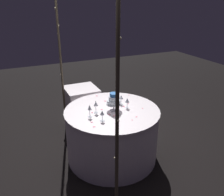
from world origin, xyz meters
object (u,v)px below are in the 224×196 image
(tiered_cake, at_px, (114,100))
(wine_glass_3, at_px, (96,104))
(wine_glass_0, at_px, (121,97))
(wine_glass_4, at_px, (90,108))
(decorative_arch, at_px, (80,61))
(wine_glass_2, at_px, (102,113))
(wine_glass_1, at_px, (127,101))
(side_table, at_px, (82,108))
(main_table, at_px, (112,134))

(tiered_cake, xyz_separation_m, wine_glass_3, (0.03, 0.26, -0.02))
(wine_glass_0, relative_size, wine_glass_4, 0.82)
(decorative_arch, bearing_deg, wine_glass_2, -142.74)
(decorative_arch, relative_size, wine_glass_1, 15.36)
(wine_glass_0, bearing_deg, wine_glass_2, 129.35)
(side_table, xyz_separation_m, wine_glass_2, (-1.30, 0.12, 0.51))
(main_table, distance_m, wine_glass_0, 0.56)
(wine_glass_0, distance_m, wine_glass_3, 0.47)
(wine_glass_3, bearing_deg, main_table, -92.43)
(side_table, bearing_deg, decorative_arch, 163.42)
(main_table, height_order, wine_glass_0, wine_glass_0)
(decorative_arch, height_order, wine_glass_1, decorative_arch)
(wine_glass_0, bearing_deg, tiered_cake, 128.54)
(side_table, xyz_separation_m, wine_glass_0, (-0.92, -0.34, 0.51))
(main_table, relative_size, wine_glass_4, 7.76)
(wine_glass_1, bearing_deg, tiered_cake, 89.79)
(tiered_cake, bearing_deg, decorative_arch, 87.12)
(main_table, height_order, tiered_cake, tiered_cake)
(main_table, xyz_separation_m, wine_glass_1, (-0.02, -0.23, 0.51))
(main_table, relative_size, wine_glass_3, 7.48)
(main_table, bearing_deg, decorative_arch, 90.13)
(side_table, distance_m, wine_glass_3, 1.18)
(decorative_arch, xyz_separation_m, side_table, (1.05, -0.31, -1.16))
(side_table, distance_m, wine_glass_1, 1.25)
(wine_glass_4, bearing_deg, wine_glass_1, -85.46)
(side_table, bearing_deg, wine_glass_0, -159.83)
(tiered_cake, height_order, wine_glass_4, tiered_cake)
(wine_glass_0, distance_m, wine_glass_1, 0.16)
(wine_glass_3, bearing_deg, wine_glass_4, 124.68)
(decorative_arch, xyz_separation_m, main_table, (0.00, -0.44, -1.16))
(wine_glass_0, xyz_separation_m, wine_glass_2, (-0.38, 0.46, 0.00))
(wine_glass_0, bearing_deg, wine_glass_1, -171.52)
(side_table, relative_size, wine_glass_0, 5.46)
(wine_glass_1, bearing_deg, side_table, 18.58)
(tiered_cake, bearing_deg, wine_glass_3, 82.43)
(wine_glass_0, distance_m, wine_glass_2, 0.60)
(decorative_arch, relative_size, side_table, 3.02)
(main_table, xyz_separation_m, tiered_cake, (-0.02, -0.02, 0.56))
(decorative_arch, xyz_separation_m, tiered_cake, (-0.02, -0.46, -0.61))
(wine_glass_1, relative_size, wine_glass_2, 1.03)
(wine_glass_1, distance_m, wine_glass_3, 0.48)
(wine_glass_2, distance_m, wine_glass_3, 0.26)
(wine_glass_1, bearing_deg, wine_glass_2, 114.92)
(wine_glass_0, bearing_deg, wine_glass_3, 104.72)
(decorative_arch, height_order, main_table, decorative_arch)
(decorative_arch, distance_m, tiered_cake, 0.76)
(decorative_arch, relative_size, wine_glass_0, 16.48)
(tiered_cake, bearing_deg, wine_glass_4, 97.22)
(wine_glass_2, bearing_deg, wine_glass_3, -2.49)
(tiered_cake, bearing_deg, wine_glass_0, -51.46)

